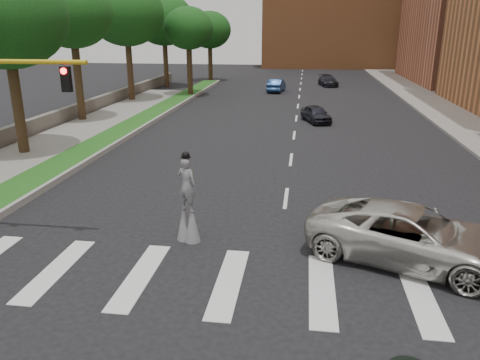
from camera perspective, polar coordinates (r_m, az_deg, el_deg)
ground_plane at (r=12.41m, az=3.93°, el=-15.06°), size 160.00×160.00×0.00m
grass_median at (r=33.36m, az=-13.64°, el=6.13°), size 2.00×60.00×0.25m
median_curb at (r=33.00m, az=-11.93°, el=6.14°), size 0.20×60.00×0.28m
sidewalk_right at (r=37.91m, az=26.19°, el=6.13°), size 5.00×90.00×0.18m
stone_wall at (r=37.37m, az=-20.52°, el=7.41°), size 0.50×56.00×1.10m
building_backdrop at (r=88.56m, az=12.07°, el=19.22°), size 26.00×14.00×18.00m
stilt_performer at (r=15.38m, az=-6.41°, el=-3.12°), size 0.82×0.65×3.07m
suv_crossing at (r=15.00m, az=20.08°, el=-6.36°), size 6.69×4.88×1.69m
car_near at (r=35.67m, az=9.25°, el=7.97°), size 2.58×3.91×1.24m
car_mid at (r=52.35m, az=4.47°, el=11.42°), size 1.91×4.35×1.39m
car_far at (r=58.49m, az=10.69°, el=11.81°), size 2.56×4.58×1.25m
tree_2 at (r=27.98m, az=-26.79°, el=17.41°), size 6.34×6.34×10.05m
tree_3 at (r=36.86m, az=-19.86°, el=18.51°), size 5.72×5.72×10.15m
tree_4 at (r=46.20m, az=-13.74°, el=19.10°), size 6.86×6.86×10.88m
tree_5 at (r=56.72m, az=-9.29°, el=18.72°), size 6.80×6.80×10.48m
tree_6 at (r=48.67m, az=-6.32°, el=17.85°), size 4.87×4.87×8.75m
tree_7 at (r=62.82m, az=-3.71°, el=17.76°), size 5.46×5.46×8.76m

